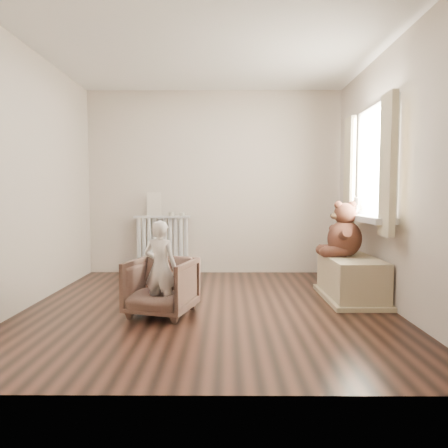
{
  "coord_description": "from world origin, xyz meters",
  "views": [
    {
      "loc": [
        0.18,
        -3.94,
        1.11
      ],
      "look_at": [
        0.15,
        0.45,
        0.8
      ],
      "focal_mm": 32.0,
      "sensor_mm": 36.0,
      "label": 1
    }
  ],
  "objects_px": {
    "toy_vanity": "(158,255)",
    "armchair": "(162,287)",
    "child": "(160,267)",
    "plush_cat": "(355,205)",
    "radiator": "(163,247)",
    "teddy_bear": "(345,236)",
    "toy_bench": "(351,281)"
  },
  "relations": [
    {
      "from": "toy_bench",
      "to": "plush_cat",
      "type": "relative_size",
      "value": 4.09
    },
    {
      "from": "child",
      "to": "toy_bench",
      "type": "relative_size",
      "value": 0.9
    },
    {
      "from": "child",
      "to": "teddy_bear",
      "type": "relative_size",
      "value": 1.47
    },
    {
      "from": "child",
      "to": "plush_cat",
      "type": "distance_m",
      "value": 2.37
    },
    {
      "from": "child",
      "to": "teddy_bear",
      "type": "height_order",
      "value": "teddy_bear"
    },
    {
      "from": "armchair",
      "to": "teddy_bear",
      "type": "xyz_separation_m",
      "value": [
        1.9,
        0.7,
        0.41
      ]
    },
    {
      "from": "armchair",
      "to": "toy_vanity",
      "type": "bearing_deg",
      "value": 116.66
    },
    {
      "from": "radiator",
      "to": "child",
      "type": "distance_m",
      "value": 2.03
    },
    {
      "from": "armchair",
      "to": "child",
      "type": "xyz_separation_m",
      "value": [
        0.0,
        -0.05,
        0.19
      ]
    },
    {
      "from": "armchair",
      "to": "child",
      "type": "bearing_deg",
      "value": -74.18
    },
    {
      "from": "child",
      "to": "teddy_bear",
      "type": "distance_m",
      "value": 2.06
    },
    {
      "from": "teddy_bear",
      "to": "plush_cat",
      "type": "bearing_deg",
      "value": 51.44
    },
    {
      "from": "toy_vanity",
      "to": "teddy_bear",
      "type": "xyz_separation_m",
      "value": [
        2.27,
        -1.23,
        0.4
      ]
    },
    {
      "from": "plush_cat",
      "to": "teddy_bear",
      "type": "bearing_deg",
      "value": -149.23
    },
    {
      "from": "toy_bench",
      "to": "teddy_bear",
      "type": "xyz_separation_m",
      "value": [
        -0.04,
        0.12,
        0.47
      ]
    },
    {
      "from": "toy_vanity",
      "to": "child",
      "type": "height_order",
      "value": "child"
    },
    {
      "from": "plush_cat",
      "to": "radiator",
      "type": "bearing_deg",
      "value": 135.81
    },
    {
      "from": "plush_cat",
      "to": "toy_bench",
      "type": "bearing_deg",
      "value": -132.69
    },
    {
      "from": "toy_bench",
      "to": "child",
      "type": "bearing_deg",
      "value": -162.14
    },
    {
      "from": "toy_vanity",
      "to": "plush_cat",
      "type": "relative_size",
      "value": 2.36
    },
    {
      "from": "radiator",
      "to": "armchair",
      "type": "height_order",
      "value": "radiator"
    },
    {
      "from": "toy_bench",
      "to": "teddy_bear",
      "type": "relative_size",
      "value": 1.63
    },
    {
      "from": "plush_cat",
      "to": "armchair",
      "type": "bearing_deg",
      "value": -176.99
    },
    {
      "from": "toy_vanity",
      "to": "armchair",
      "type": "xyz_separation_m",
      "value": [
        0.37,
        -1.93,
        -0.01
      ]
    },
    {
      "from": "radiator",
      "to": "child",
      "type": "bearing_deg",
      "value": -81.4
    },
    {
      "from": "armchair",
      "to": "plush_cat",
      "type": "xyz_separation_m",
      "value": [
        2.09,
        0.93,
        0.74
      ]
    },
    {
      "from": "radiator",
      "to": "toy_bench",
      "type": "bearing_deg",
      "value": -31.45
    },
    {
      "from": "teddy_bear",
      "to": "plush_cat",
      "type": "xyz_separation_m",
      "value": [
        0.18,
        0.23,
        0.33
      ]
    },
    {
      "from": "armchair",
      "to": "plush_cat",
      "type": "distance_m",
      "value": 2.4
    },
    {
      "from": "radiator",
      "to": "toy_vanity",
      "type": "height_order",
      "value": "radiator"
    },
    {
      "from": "toy_vanity",
      "to": "toy_bench",
      "type": "bearing_deg",
      "value": -30.17
    },
    {
      "from": "toy_bench",
      "to": "teddy_bear",
      "type": "height_order",
      "value": "teddy_bear"
    }
  ]
}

